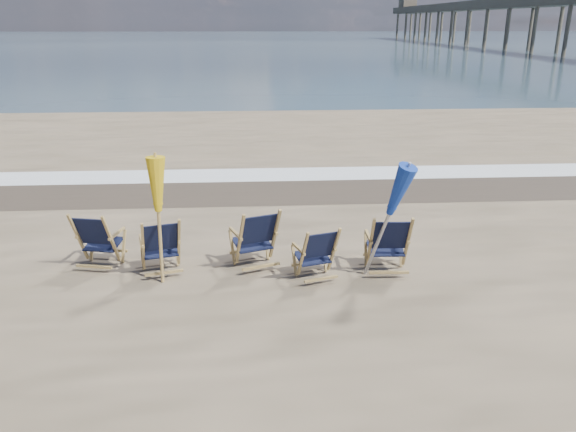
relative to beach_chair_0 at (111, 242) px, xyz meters
name	(u,v)px	position (x,y,z in m)	size (l,w,h in m)	color
ocean	(253,40)	(2.94, 125.83, -0.52)	(400.00, 400.00, 0.00)	#3A5261
surf_foam	(274,174)	(2.94, 6.13, -0.52)	(200.00, 1.40, 0.01)	silver
wet_sand_strip	(276,190)	(2.94, 4.63, -0.52)	(200.00, 2.60, 0.00)	#42362A
beach_chair_0	(111,242)	(0.00, 0.00, 0.00)	(0.67, 0.75, 1.05)	black
beach_chair_1	(179,245)	(1.14, -0.18, -0.01)	(0.66, 0.74, 1.03)	black
beach_chair_2	(275,237)	(2.72, -0.02, 0.03)	(0.71, 0.80, 1.11)	black
beach_chair_3	(334,252)	(3.65, -0.56, -0.05)	(0.61, 0.69, 0.96)	black
beach_chair_4	(408,245)	(4.86, -0.49, 0.02)	(0.69, 0.78, 1.08)	black
umbrella_yellow	(157,192)	(0.89, -0.47, 0.99)	(0.30, 0.30, 2.03)	#A28348
umbrella_blue	(386,188)	(4.41, -0.65, 1.03)	(0.30, 0.30, 2.07)	#A5A5AD
fishing_pier	(527,17)	(40.94, 71.83, 4.13)	(4.40, 140.00, 9.30)	brown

